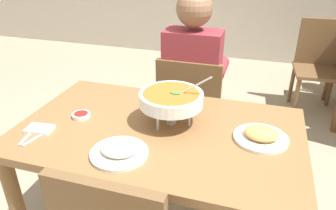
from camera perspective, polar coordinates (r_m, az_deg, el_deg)
dining_table_main at (r=1.56m, az=-1.62°, el=-7.85°), size 1.33×0.81×0.77m
chair_diner_main at (r=2.21m, az=4.11°, el=-1.02°), size 0.44×0.44×0.90m
diner_main at (r=2.14m, az=4.52°, el=4.96°), size 0.40×0.45×1.31m
curry_bowl at (r=1.48m, az=0.58°, el=1.07°), size 0.33×0.30×0.26m
rice_plate at (r=1.33m, az=-8.76°, el=-8.10°), size 0.24×0.24×0.06m
appetizer_plate at (r=1.47m, az=16.34°, el=-5.31°), size 0.24×0.24×0.06m
sauce_dish at (r=1.65m, az=-15.29°, el=-1.76°), size 0.09×0.09×0.02m
napkin_folded at (r=1.60m, az=-22.01°, el=-4.02°), size 0.13×0.09×0.02m
fork_utensil at (r=1.58m, az=-23.64°, el=-4.89°), size 0.04×0.17×0.01m
spoon_utensil at (r=1.55m, az=-22.21°, el=-5.24°), size 0.05×0.17×0.01m
chair_bg_corner at (r=3.47m, az=25.37°, el=7.10°), size 0.46×0.46×0.90m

